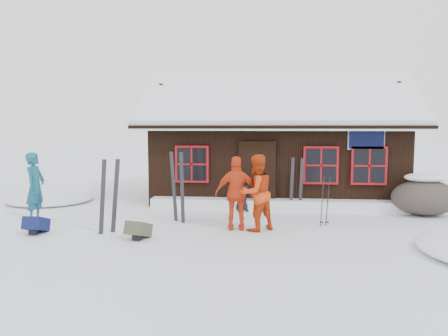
# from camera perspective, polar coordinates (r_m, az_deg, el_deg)

# --- Properties ---
(ground) EXTENTS (120.00, 120.00, 0.00)m
(ground) POSITION_cam_1_polar(r_m,az_deg,el_deg) (11.12, -0.70, -7.61)
(ground) COLOR white
(ground) RESTS_ON ground
(mountain_hut) EXTENTS (8.90, 6.09, 4.42)m
(mountain_hut) POSITION_cam_1_polar(r_m,az_deg,el_deg) (15.77, 6.76, 2.06)
(mountain_hut) COLOR black
(mountain_hut) RESTS_ON ground
(snow_drift) EXTENTS (7.60, 0.60, 0.35)m
(snow_drift) POSITION_cam_1_polar(r_m,az_deg,el_deg) (13.22, 6.90, -4.74)
(snow_drift) COLOR white
(snow_drift) RESTS_ON ground
(snow_mounds) EXTENTS (20.60, 13.20, 0.48)m
(snow_mounds) POSITION_cam_1_polar(r_m,az_deg,el_deg) (12.88, 7.60, -5.82)
(snow_mounds) COLOR white
(snow_mounds) RESTS_ON ground
(skier_teal) EXTENTS (0.45, 0.68, 1.84)m
(skier_teal) POSITION_cam_1_polar(r_m,az_deg,el_deg) (12.51, -23.42, -2.32)
(skier_teal) COLOR #155366
(skier_teal) RESTS_ON ground
(skier_orange_left) EXTENTS (1.14, 1.11, 1.85)m
(skier_orange_left) POSITION_cam_1_polar(r_m,az_deg,el_deg) (10.54, 4.24, -3.24)
(skier_orange_left) COLOR red
(skier_orange_left) RESTS_ON ground
(skier_orange_right) EXTENTS (1.09, 0.53, 1.80)m
(skier_orange_right) POSITION_cam_1_polar(r_m,az_deg,el_deg) (10.55, 1.71, -3.34)
(skier_orange_right) COLOR red
(skier_orange_right) RESTS_ON ground
(skier_crouched) EXTENTS (0.63, 0.57, 1.09)m
(skier_crouched) POSITION_cam_1_polar(r_m,az_deg,el_deg) (12.91, 2.45, -3.30)
(skier_crouched) COLOR black
(skier_crouched) RESTS_ON ground
(boulder) EXTENTS (1.83, 1.37, 1.08)m
(boulder) POSITION_cam_1_polar(r_m,az_deg,el_deg) (13.58, 24.73, -3.37)
(boulder) COLOR #473F39
(boulder) RESTS_ON ground
(ski_pair_left) EXTENTS (0.47, 0.32, 1.81)m
(ski_pair_left) POSITION_cam_1_polar(r_m,az_deg,el_deg) (10.65, -14.79, -3.71)
(ski_pair_left) COLOR black
(ski_pair_left) RESTS_ON ground
(ski_pair_mid) EXTENTS (0.45, 0.31, 1.90)m
(ski_pair_mid) POSITION_cam_1_polar(r_m,az_deg,el_deg) (11.53, -6.04, -2.61)
(ski_pair_mid) COLOR black
(ski_pair_mid) RESTS_ON ground
(ski_pair_right) EXTENTS (0.42, 0.07, 1.64)m
(ski_pair_right) POSITION_cam_1_polar(r_m,az_deg,el_deg) (13.10, 9.44, -2.24)
(ski_pair_right) COLOR black
(ski_pair_right) RESTS_ON ground
(ski_poles) EXTENTS (0.23, 0.11, 1.30)m
(ski_poles) POSITION_cam_1_polar(r_m,az_deg,el_deg) (11.38, 13.05, -4.31)
(ski_poles) COLOR black
(ski_poles) RESTS_ON ground
(backpack_blue) EXTENTS (0.42, 0.56, 0.30)m
(backpack_blue) POSITION_cam_1_polar(r_m,az_deg,el_deg) (11.26, -23.31, -7.11)
(backpack_blue) COLOR #101845
(backpack_blue) RESTS_ON ground
(backpack_olive) EXTENTS (0.53, 0.63, 0.30)m
(backpack_olive) POSITION_cam_1_polar(r_m,az_deg,el_deg) (10.07, -11.11, -8.25)
(backpack_olive) COLOR #444430
(backpack_olive) RESTS_ON ground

